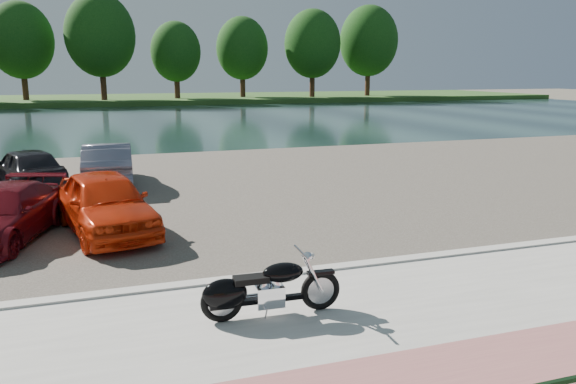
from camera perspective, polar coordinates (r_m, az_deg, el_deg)
name	(u,v)px	position (r m, az deg, el deg)	size (l,w,h in m)	color
ground	(344,317)	(9.58, 5.72, -12.53)	(200.00, 200.00, 0.00)	#595447
promenade	(372,341)	(8.75, 8.49, -14.76)	(60.00, 6.00, 0.10)	#A5A39B
kerb	(303,273)	(11.26, 1.54, -8.22)	(60.00, 0.30, 0.14)	#A5A39B
parking_lot	(215,188)	(19.67, -7.44, 0.40)	(60.00, 18.00, 0.04)	#403B33
river	(147,121)	(48.22, -14.17, 7.04)	(120.00, 40.00, 0.00)	#192D2D
far_bank	(127,99)	(80.09, -16.02, 9.05)	(120.00, 24.00, 0.60)	#224719
far_trees	(162,43)	(74.22, -12.65, 14.57)	(70.25, 10.68, 12.52)	#381F14
motorcycle	(259,290)	(9.13, -2.97, -9.92)	(2.33, 0.75, 1.05)	black
car_3	(3,214)	(14.90, -26.99, -2.01)	(1.81, 4.45, 1.29)	maroon
car_4	(105,203)	(14.57, -18.07, -1.06)	(1.82, 4.53, 1.54)	red
car_8	(27,168)	(21.07, -24.96, 2.21)	(1.72, 4.27, 1.45)	black
car_9	(108,164)	(20.73, -17.82, 2.70)	(1.59, 4.57, 1.51)	slate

